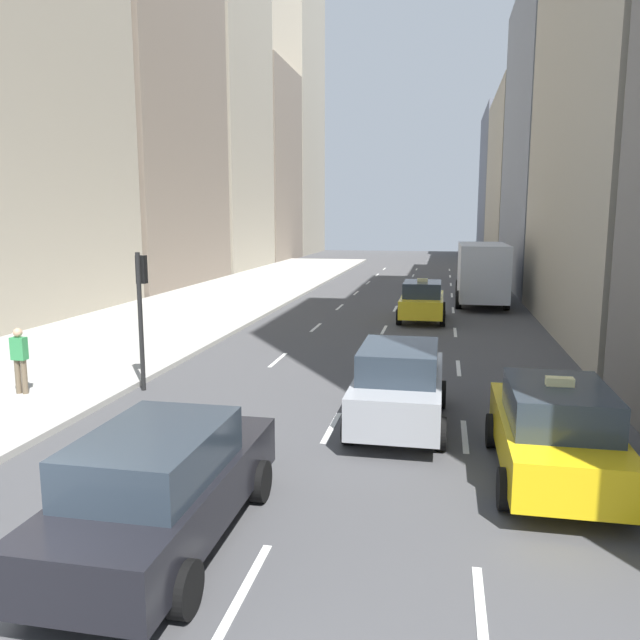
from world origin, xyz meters
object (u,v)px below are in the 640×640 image
(pedestrian_mid_block, at_px, (20,357))
(sedan_black_near, at_px, (399,384))
(sedan_silver_behind, at_px, (163,485))
(taxi_second, at_px, (422,301))
(box_truck, at_px, (481,271))
(traffic_light_pole, at_px, (141,298))
(taxi_lead, at_px, (554,431))

(pedestrian_mid_block, bearing_deg, sedan_black_near, -0.96)
(sedan_silver_behind, distance_m, pedestrian_mid_block, 8.75)
(sedan_black_near, relative_size, sedan_silver_behind, 0.93)
(sedan_black_near, xyz_separation_m, pedestrian_mid_block, (-9.32, 0.16, 0.15))
(taxi_second, height_order, box_truck, box_truck)
(sedan_black_near, xyz_separation_m, traffic_light_pole, (-6.75, 1.60, 1.50))
(sedan_silver_behind, relative_size, traffic_light_pole, 1.33)
(sedan_silver_behind, bearing_deg, sedan_black_near, 63.74)
(taxi_second, xyz_separation_m, sedan_black_near, (0.00, -14.20, 0.03))
(sedan_black_near, relative_size, pedestrian_mid_block, 2.71)
(sedan_black_near, height_order, traffic_light_pole, traffic_light_pole)
(traffic_light_pole, bearing_deg, taxi_lead, -22.56)
(taxi_lead, bearing_deg, traffic_light_pole, 157.44)
(taxi_lead, distance_m, pedestrian_mid_block, 12.38)
(traffic_light_pole, bearing_deg, sedan_silver_behind, -61.50)
(sedan_black_near, bearing_deg, taxi_second, 90.00)
(sedan_silver_behind, height_order, traffic_light_pole, traffic_light_pole)
(box_truck, xyz_separation_m, pedestrian_mid_block, (-12.12, -20.22, -0.64))
(taxi_lead, xyz_separation_m, pedestrian_mid_block, (-12.12, 2.53, 0.19))
(taxi_lead, relative_size, sedan_black_near, 0.98)
(box_truck, bearing_deg, taxi_second, -114.41)
(taxi_lead, relative_size, pedestrian_mid_block, 2.67)
(taxi_second, height_order, sedan_black_near, taxi_second)
(taxi_second, bearing_deg, pedestrian_mid_block, -123.56)
(sedan_silver_behind, xyz_separation_m, traffic_light_pole, (-3.95, 7.27, 1.53))
(sedan_black_near, height_order, box_truck, box_truck)
(sedan_black_near, bearing_deg, box_truck, 82.17)
(sedan_silver_behind, relative_size, pedestrian_mid_block, 2.90)
(taxi_second, bearing_deg, sedan_black_near, -90.00)
(sedan_black_near, distance_m, sedan_silver_behind, 6.33)
(taxi_second, height_order, traffic_light_pole, traffic_light_pole)
(taxi_second, relative_size, traffic_light_pole, 1.22)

